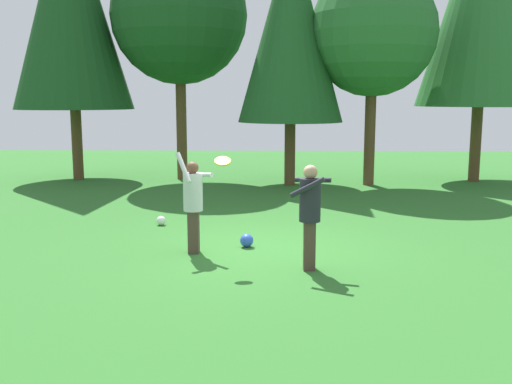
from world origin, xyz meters
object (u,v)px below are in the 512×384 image
(tree_left, at_px, (179,16))
(tree_center, at_px, (291,27))
(person_catcher, at_px, (310,208))
(tree_far_left, at_px, (70,2))
(frisbee, at_px, (223,161))
(tree_right, at_px, (373,33))
(ball_white, at_px, (161,221))
(ball_blue, at_px, (247,240))
(person_thrower, at_px, (193,199))

(tree_left, relative_size, tree_center, 0.98)
(person_catcher, bearing_deg, tree_far_left, -39.27)
(frisbee, height_order, tree_right, tree_right)
(ball_white, height_order, tree_right, tree_right)
(tree_left, relative_size, tree_far_left, 0.82)
(ball_white, xyz_separation_m, tree_left, (-0.66, 7.27, 5.27))
(person_catcher, relative_size, ball_blue, 6.84)
(ball_white, bearing_deg, tree_right, 48.03)
(tree_left, distance_m, tree_far_left, 3.52)
(tree_far_left, bearing_deg, person_thrower, -60.78)
(person_thrower, distance_m, ball_blue, 1.32)
(person_thrower, bearing_deg, frisbee, 0.00)
(tree_right, relative_size, tree_far_left, 0.72)
(person_thrower, height_order, tree_right, tree_right)
(tree_right, bearing_deg, ball_white, -131.97)
(person_catcher, bearing_deg, tree_center, -74.05)
(person_catcher, distance_m, tree_right, 10.27)
(person_thrower, height_order, tree_left, tree_left)
(ball_blue, relative_size, tree_right, 0.04)
(tree_left, bearing_deg, frisbee, -77.39)
(tree_left, distance_m, tree_right, 6.28)
(tree_far_left, bearing_deg, tree_left, 4.63)
(tree_left, height_order, tree_center, tree_center)
(ball_white, bearing_deg, person_catcher, -46.75)
(ball_white, height_order, tree_far_left, tree_far_left)
(frisbee, bearing_deg, ball_white, 119.65)
(ball_white, distance_m, ball_blue, 2.66)
(tree_center, bearing_deg, tree_far_left, 172.02)
(frisbee, distance_m, tree_center, 9.44)
(tree_center, bearing_deg, frisbee, -98.82)
(tree_left, bearing_deg, ball_blue, -74.04)
(person_catcher, xyz_separation_m, tree_center, (-0.05, 9.19, 3.86))
(tree_center, bearing_deg, tree_left, 160.53)
(person_thrower, relative_size, ball_blue, 7.29)
(ball_blue, height_order, tree_center, tree_center)
(person_catcher, height_order, tree_right, tree_right)
(person_thrower, xyz_separation_m, tree_left, (-1.68, 9.51, 4.40))
(frisbee, distance_m, ball_blue, 1.89)
(ball_blue, relative_size, tree_center, 0.03)
(person_catcher, xyz_separation_m, frisbee, (-1.41, 0.40, 0.70))
(person_catcher, xyz_separation_m, tree_left, (-3.66, 10.47, 4.37))
(ball_blue, distance_m, tree_far_left, 12.11)
(frisbee, xyz_separation_m, tree_far_left, (-5.74, 9.79, 4.07))
(frisbee, bearing_deg, tree_right, 66.44)
(ball_blue, bearing_deg, ball_white, 136.86)
(person_catcher, distance_m, tree_center, 9.97)
(person_catcher, bearing_deg, tree_left, -55.05)
(ball_white, height_order, ball_blue, ball_blue)
(tree_right, bearing_deg, frisbee, -113.56)
(person_catcher, height_order, ball_blue, person_catcher)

